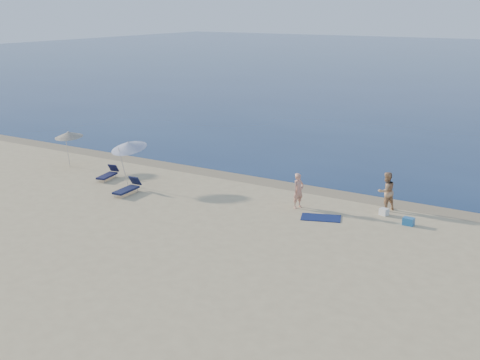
% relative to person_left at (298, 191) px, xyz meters
% --- Properties ---
extents(wet_sand_strip, '(240.00, 1.60, 0.00)m').
position_rel_person_left_xyz_m(wet_sand_strip, '(-1.93, 3.13, -0.87)').
color(wet_sand_strip, '#847254').
rests_on(wet_sand_strip, ground).
extents(person_left, '(0.59, 0.73, 1.74)m').
position_rel_person_left_xyz_m(person_left, '(0.00, 0.00, 0.00)').
color(person_left, tan).
rests_on(person_left, ground).
extents(person_right, '(1.12, 1.17, 1.90)m').
position_rel_person_left_xyz_m(person_right, '(3.77, 1.91, 0.08)').
color(person_right, tan).
rests_on(person_right, ground).
extents(beach_towel, '(2.08, 1.59, 0.03)m').
position_rel_person_left_xyz_m(beach_towel, '(1.58, -0.80, -0.86)').
color(beach_towel, '#0D1744').
rests_on(beach_towel, ground).
extents(white_bag, '(0.46, 0.42, 0.33)m').
position_rel_person_left_xyz_m(white_bag, '(3.97, 1.13, -0.71)').
color(white_bag, silver).
rests_on(white_bag, ground).
extents(blue_cooler, '(0.50, 0.37, 0.35)m').
position_rel_person_left_xyz_m(blue_cooler, '(5.35, 0.39, -0.70)').
color(blue_cooler, '#1D61A2').
rests_on(blue_cooler, ground).
extents(umbrella_near, '(2.28, 2.31, 2.62)m').
position_rel_person_left_xyz_m(umbrella_near, '(-9.77, -1.18, 1.33)').
color(umbrella_near, silver).
rests_on(umbrella_near, ground).
extents(umbrella_far, '(1.85, 1.87, 2.27)m').
position_rel_person_left_xyz_m(umbrella_far, '(-15.49, -0.14, 1.12)').
color(umbrella_far, silver).
rests_on(umbrella_far, ground).
extents(lounger_left, '(0.85, 1.73, 0.73)m').
position_rel_person_left_xyz_m(lounger_left, '(-11.54, -1.06, -0.61)').
color(lounger_left, '#15173B').
rests_on(lounger_left, ground).
extents(lounger_right, '(0.73, 1.86, 0.80)m').
position_rel_person_left_xyz_m(lounger_right, '(-8.68, -2.61, -0.58)').
color(lounger_right, '#161C3E').
rests_on(lounger_right, ground).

